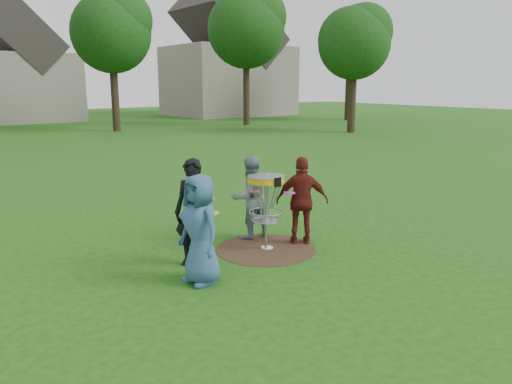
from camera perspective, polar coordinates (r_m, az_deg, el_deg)
ground at (r=9.02m, az=1.13°, el=-6.55°), size 100.00×100.00×0.00m
dirt_patch at (r=9.02m, az=1.13°, el=-6.53°), size 1.80×1.80×0.01m
player_blue at (r=7.37m, az=-6.41°, el=-4.27°), size 0.60×0.85×1.65m
player_black at (r=8.06m, az=-7.16°, el=-2.40°), size 0.72×0.77×1.77m
player_grey at (r=9.46m, az=-0.72°, el=-0.64°), size 0.83×0.67×1.58m
player_maroon at (r=9.16m, az=5.30°, el=-1.02°), size 0.99×0.90×1.62m
disc_on_grass at (r=9.07m, az=1.26°, el=-6.38°), size 0.22×0.22×0.02m
disc_golf_basket at (r=8.74m, az=1.16°, el=-0.22°), size 0.66×0.67×1.38m
held_discs at (r=8.43m, az=-1.45°, el=-0.72°), size 2.12×1.22×0.13m
tree_row at (r=28.21m, az=-25.71°, el=17.95°), size 51.20×17.42×9.90m
house_row at (r=41.09m, az=-22.71°, el=13.21°), size 44.50×10.65×11.62m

